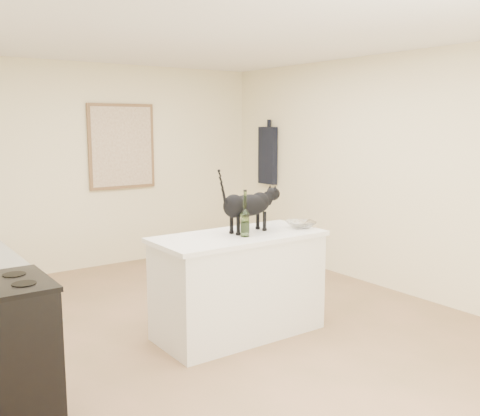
{
  "coord_description": "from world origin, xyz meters",
  "views": [
    {
      "loc": [
        -2.56,
        -3.96,
        1.85
      ],
      "look_at": [
        0.15,
        -0.15,
        1.12
      ],
      "focal_mm": 40.64,
      "sensor_mm": 36.0,
      "label": 1
    }
  ],
  "objects_px": {
    "stove": "(0,358)",
    "black_cat": "(247,208)",
    "glass_bowl": "(301,224)",
    "wine_bottle": "(245,216)"
  },
  "relations": [
    {
      "from": "stove",
      "to": "black_cat",
      "type": "height_order",
      "value": "black_cat"
    },
    {
      "from": "stove",
      "to": "glass_bowl",
      "type": "xyz_separation_m",
      "value": [
        2.68,
        0.31,
        0.48
      ]
    },
    {
      "from": "stove",
      "to": "black_cat",
      "type": "relative_size",
      "value": 1.47
    },
    {
      "from": "black_cat",
      "to": "glass_bowl",
      "type": "distance_m",
      "value": 0.56
    },
    {
      "from": "wine_bottle",
      "to": "stove",
      "type": "bearing_deg",
      "value": -171.83
    },
    {
      "from": "wine_bottle",
      "to": "glass_bowl",
      "type": "relative_size",
      "value": 1.32
    },
    {
      "from": "wine_bottle",
      "to": "glass_bowl",
      "type": "xyz_separation_m",
      "value": [
        0.64,
        0.01,
        -0.14
      ]
    },
    {
      "from": "stove",
      "to": "glass_bowl",
      "type": "height_order",
      "value": "glass_bowl"
    },
    {
      "from": "wine_bottle",
      "to": "glass_bowl",
      "type": "bearing_deg",
      "value": 1.15
    },
    {
      "from": "black_cat",
      "to": "glass_bowl",
      "type": "relative_size",
      "value": 2.3
    }
  ]
}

